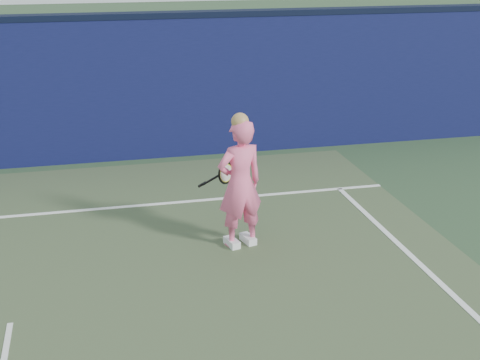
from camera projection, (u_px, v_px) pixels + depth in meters
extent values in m
cube|color=#0D113B|center=(30.00, 95.00, 11.57)|extent=(24.00, 0.40, 2.50)
cube|color=black|center=(22.00, 18.00, 11.14)|extent=(24.00, 0.42, 0.10)
imported|color=pink|center=(240.00, 184.00, 8.50)|extent=(0.70, 0.55, 1.70)
sphere|color=tan|center=(240.00, 122.00, 8.22)|extent=(0.22, 0.22, 0.22)
cube|color=white|center=(248.00, 239.00, 8.82)|extent=(0.19, 0.30, 0.10)
cube|color=white|center=(232.00, 243.00, 8.71)|extent=(0.19, 0.30, 0.10)
torus|color=black|center=(226.00, 173.00, 8.89)|extent=(0.28, 0.22, 0.30)
torus|color=#D4DD14|center=(226.00, 173.00, 8.89)|extent=(0.22, 0.17, 0.25)
cylinder|color=beige|center=(226.00, 173.00, 8.89)|extent=(0.22, 0.17, 0.25)
cylinder|color=black|center=(211.00, 180.00, 8.80)|extent=(0.26, 0.15, 0.10)
cylinder|color=black|center=(202.00, 184.00, 8.76)|extent=(0.13, 0.09, 0.07)
cube|color=white|center=(29.00, 215.00, 9.70)|extent=(11.00, 0.08, 0.01)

